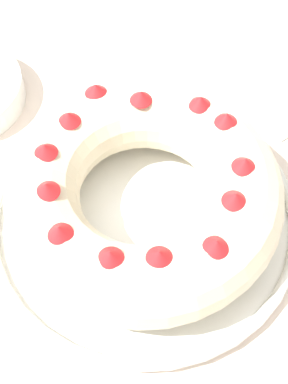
{
  "coord_description": "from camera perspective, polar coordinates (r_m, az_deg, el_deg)",
  "views": [
    {
      "loc": [
        -0.26,
        -0.17,
        1.29
      ],
      "look_at": [
        -0.02,
        0.01,
        0.82
      ],
      "focal_mm": 50.0,
      "sensor_mm": 36.0,
      "label": 1
    }
  ],
  "objects": [
    {
      "name": "bundt_cake",
      "position": [
        0.55,
        -0.0,
        0.04
      ],
      "size": [
        0.29,
        0.29,
        0.09
      ],
      "color": "beige",
      "rests_on": "serving_dish"
    },
    {
      "name": "ground_plane",
      "position": [
        1.33,
        0.99,
        -19.1
      ],
      "size": [
        8.0,
        8.0,
        0.0
      ],
      "primitive_type": "plane",
      "color": "#4C4742"
    },
    {
      "name": "serving_dish",
      "position": [
        0.59,
        -0.0,
        -2.54
      ],
      "size": [
        0.34,
        0.34,
        0.02
      ],
      "color": "white",
      "rests_on": "dining_table"
    },
    {
      "name": "dining_table",
      "position": [
        0.68,
        1.81,
        -5.64
      ],
      "size": [
        1.53,
        1.01,
        0.77
      ],
      "color": "beige",
      "rests_on": "ground_plane"
    }
  ]
}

